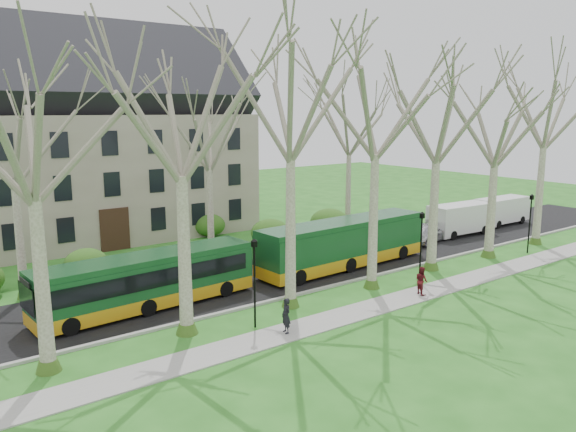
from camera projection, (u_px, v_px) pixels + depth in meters
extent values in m
plane|color=#26641C|center=(335.00, 297.00, 31.50)|extent=(120.00, 120.00, 0.00)
cube|color=gray|center=(366.00, 309.00, 29.53)|extent=(70.00, 2.00, 0.06)
cube|color=black|center=(277.00, 274.00, 35.83)|extent=(80.00, 8.00, 0.06)
cube|color=#A5A39E|center=(317.00, 290.00, 32.67)|extent=(80.00, 0.25, 0.14)
cube|color=gray|center=(86.00, 177.00, 45.95)|extent=(26.00, 12.00, 10.00)
cylinder|color=black|center=(255.00, 288.00, 26.82)|extent=(0.10, 0.10, 4.00)
cube|color=black|center=(254.00, 244.00, 26.42)|extent=(0.22, 0.22, 0.30)
cylinder|color=black|center=(421.00, 251.00, 33.87)|extent=(0.10, 0.10, 4.00)
cube|color=black|center=(422.00, 216.00, 33.47)|extent=(0.22, 0.22, 0.30)
cylinder|color=black|center=(529.00, 227.00, 40.92)|extent=(0.10, 0.10, 4.00)
cube|color=black|center=(532.00, 197.00, 40.52)|extent=(0.22, 0.22, 0.30)
ellipsoid|color=#235317|center=(86.00, 263.00, 34.89)|extent=(2.60, 2.60, 2.00)
ellipsoid|color=#235317|center=(270.00, 234.00, 43.12)|extent=(2.60, 2.60, 2.00)
ellipsoid|color=#235317|center=(329.00, 224.00, 46.65)|extent=(2.60, 2.60, 2.00)
ellipsoid|color=#235317|center=(209.00, 224.00, 46.67)|extent=(2.60, 2.60, 2.00)
imported|color=silver|center=(425.00, 233.00, 44.42)|extent=(5.55, 3.15, 1.52)
imported|color=black|center=(286.00, 316.00, 26.22)|extent=(0.51, 0.68, 1.68)
imported|color=#561319|center=(421.00, 280.00, 31.76)|extent=(0.79, 0.91, 1.61)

